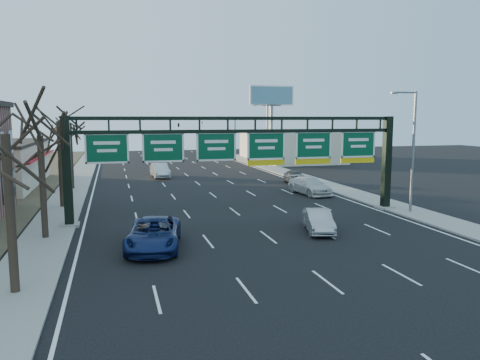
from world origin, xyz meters
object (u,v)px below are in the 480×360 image
object	(u,v)px
car_white_wagon	(310,186)
car_blue_suv	(154,234)
sign_gantry	(244,153)
car_silver_sedan	(318,221)

from	to	relation	value
car_white_wagon	car_blue_suv	bearing A→B (deg)	-143.70
car_blue_suv	car_white_wagon	distance (m)	21.57
sign_gantry	car_white_wagon	xyz separation A→B (m)	(8.69, 8.10, -3.83)
sign_gantry	car_silver_sedan	size ratio (longest dim) A/B	5.85
car_blue_suv	car_white_wagon	xyz separation A→B (m)	(15.66, 14.84, -0.03)
car_blue_suv	car_white_wagon	bearing A→B (deg)	53.33
car_blue_suv	car_silver_sedan	distance (m)	10.35
car_silver_sedan	car_blue_suv	bearing A→B (deg)	-158.74
sign_gantry	car_blue_suv	world-z (taller)	sign_gantry
car_blue_suv	car_silver_sedan	world-z (taller)	car_blue_suv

